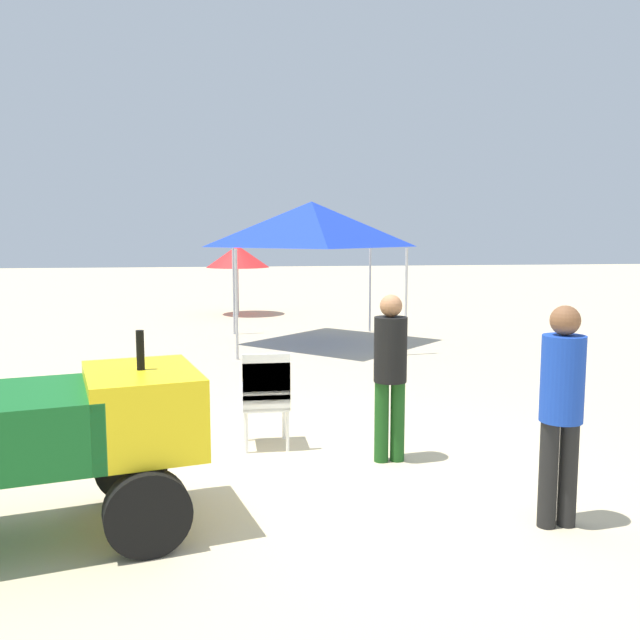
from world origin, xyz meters
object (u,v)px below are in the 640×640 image
at_px(lifeguard_near_left, 390,367).
at_px(popup_canopy, 312,224).
at_px(lifeguard_near_center, 561,401).
at_px(utility_cart, 27,435).
at_px(stacked_plastic_chairs, 266,392).
at_px(beach_umbrella_left, 238,256).

xyz_separation_m(lifeguard_near_left, popup_canopy, (0.17, 7.20, 1.46)).
distance_m(lifeguard_near_center, popup_canopy, 8.97).
bearing_deg(utility_cart, stacked_plastic_chairs, 45.73).
height_order(lifeguard_near_left, beach_umbrella_left, beach_umbrella_left).
bearing_deg(lifeguard_near_left, popup_canopy, 88.61).
xyz_separation_m(stacked_plastic_chairs, lifeguard_near_left, (1.17, -0.55, 0.34)).
relative_size(lifeguard_near_center, beach_umbrella_left, 0.89).
height_order(stacked_plastic_chairs, lifeguard_near_center, lifeguard_near_center).
distance_m(lifeguard_near_left, popup_canopy, 7.35).
xyz_separation_m(lifeguard_near_left, lifeguard_near_center, (0.90, -1.63, 0.03)).
height_order(stacked_plastic_chairs, popup_canopy, popup_canopy).
bearing_deg(lifeguard_near_center, utility_cart, 175.32).
bearing_deg(utility_cart, lifeguard_near_center, -4.68).
height_order(stacked_plastic_chairs, lifeguard_near_left, lifeguard_near_left).
bearing_deg(utility_cart, popup_canopy, 69.62).
bearing_deg(stacked_plastic_chairs, utility_cart, -134.27).
relative_size(stacked_plastic_chairs, popup_canopy, 0.33).
height_order(lifeguard_near_center, popup_canopy, popup_canopy).
distance_m(stacked_plastic_chairs, lifeguard_near_left, 1.34).
distance_m(utility_cart, popup_canopy, 9.22).
bearing_deg(beach_umbrella_left, stacked_plastic_chairs, -89.94).
distance_m(stacked_plastic_chairs, lifeguard_near_center, 3.03).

